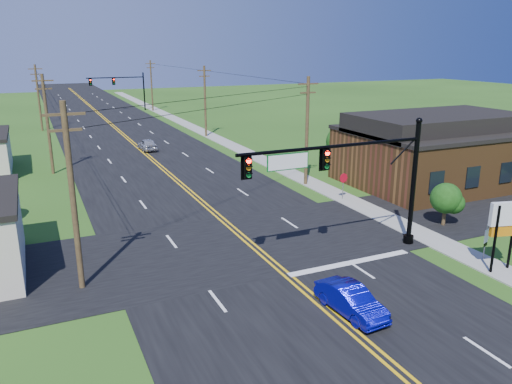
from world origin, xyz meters
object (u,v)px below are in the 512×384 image
signal_mast_far (119,86)px  signal_mast_main (350,173)px  route_sign (486,239)px  stop_sign (343,181)px  blue_car (351,301)px

signal_mast_far → signal_mast_main: bearing=-90.1°
route_sign → stop_sign: stop_sign is taller
blue_car → stop_sign: bearing=52.8°
signal_mast_far → stop_sign: size_ratio=5.20×
blue_car → route_sign: 10.25m
stop_sign → blue_car: bearing=-128.7°
blue_car → stop_sign: size_ratio=1.78×
signal_mast_main → signal_mast_far: same height
blue_car → stop_sign: (9.25, 14.39, 0.90)m
stop_sign → signal_mast_far: bearing=89.2°
blue_car → signal_mast_main: bearing=53.4°
signal_mast_far → route_sign: (6.56, -75.56, -3.36)m
signal_mast_main → blue_car: bearing=-122.2°
route_sign → stop_sign: (-0.82, 12.54, 0.33)m
signal_mast_far → stop_sign: signal_mast_far is taller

